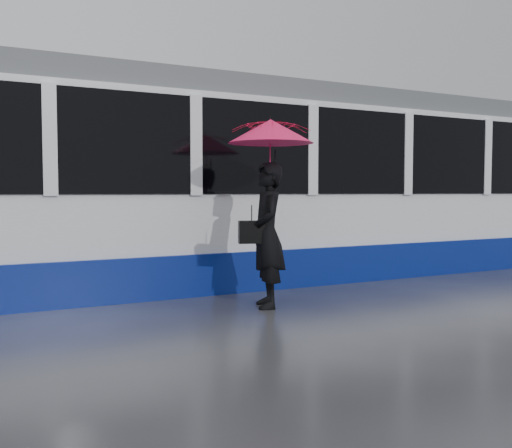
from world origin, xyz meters
TOP-DOWN VIEW (x-y plane):
  - ground at (0.00, 0.00)m, footprint 90.00×90.00m
  - rails at (0.00, 2.50)m, footprint 34.00×1.51m
  - tram at (0.63, 2.50)m, footprint 26.00×2.56m
  - woman at (0.69, 0.14)m, footprint 0.65×0.81m
  - umbrella at (0.74, 0.14)m, footprint 1.42×1.42m
  - handbag at (0.47, 0.16)m, footprint 0.37×0.25m

SIDE VIEW (x-z plane):
  - ground at x=0.00m, z-range 0.00..0.00m
  - rails at x=0.00m, z-range 0.00..0.02m
  - woman at x=0.69m, z-range 0.00..1.92m
  - handbag at x=0.47m, z-range 0.77..1.25m
  - tram at x=0.63m, z-range -0.04..3.31m
  - umbrella at x=0.74m, z-range 1.46..2.76m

